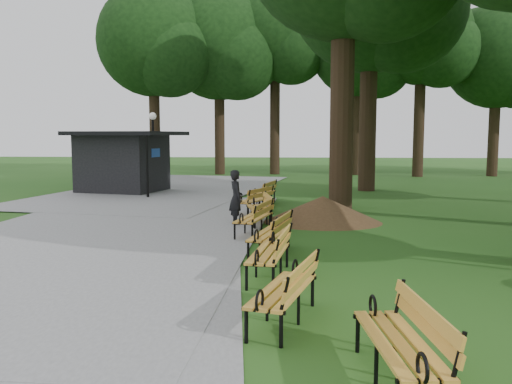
# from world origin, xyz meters

# --- Properties ---
(ground) EXTENTS (100.00, 100.00, 0.00)m
(ground) POSITION_xyz_m (0.00, 0.00, 0.00)
(ground) COLOR #204F16
(ground) RESTS_ON ground
(path) EXTENTS (12.00, 38.00, 0.06)m
(path) POSITION_xyz_m (-4.00, 3.00, 0.03)
(path) COLOR gray
(path) RESTS_ON ground
(person) EXTENTS (0.56, 0.66, 1.55)m
(person) POSITION_xyz_m (-0.73, 4.63, 0.78)
(person) COLOR black
(person) RESTS_ON ground
(kiosk) EXTENTS (5.00, 4.59, 2.67)m
(kiosk) POSITION_xyz_m (-6.65, 13.03, 1.34)
(kiosk) COLOR black
(kiosk) RESTS_ON ground
(lamp_post) EXTENTS (0.32, 0.32, 3.50)m
(lamp_post) POSITION_xyz_m (-5.24, 12.96, 2.48)
(lamp_post) COLOR black
(lamp_post) RESTS_ON ground
(dirt_mound) EXTENTS (2.86, 2.86, 0.76)m
(dirt_mound) POSITION_xyz_m (1.72, 5.31, 0.38)
(dirt_mound) COLOR #47301C
(dirt_mound) RESTS_ON ground
(bench_0) EXTENTS (0.84, 1.96, 0.88)m
(bench_0) POSITION_xyz_m (1.90, -4.79, 0.44)
(bench_0) COLOR gold
(bench_0) RESTS_ON ground
(bench_1) EXTENTS (1.12, 2.00, 0.88)m
(bench_1) POSITION_xyz_m (0.71, -3.08, 0.44)
(bench_1) COLOR gold
(bench_1) RESTS_ON ground
(bench_2) EXTENTS (0.87, 1.97, 0.88)m
(bench_2) POSITION_xyz_m (0.42, -0.83, 0.44)
(bench_2) COLOR gold
(bench_2) RESTS_ON ground
(bench_3) EXTENTS (1.04, 1.99, 0.88)m
(bench_3) POSITION_xyz_m (0.36, 0.99, 0.44)
(bench_3) COLOR gold
(bench_3) RESTS_ON ground
(bench_4) EXTENTS (1.03, 1.99, 0.88)m
(bench_4) POSITION_xyz_m (-0.14, 3.16, 0.44)
(bench_4) COLOR gold
(bench_4) RESTS_ON ground
(bench_5) EXTENTS (0.99, 1.99, 0.88)m
(bench_5) POSITION_xyz_m (-0.09, 4.75, 0.44)
(bench_5) COLOR gold
(bench_5) RESTS_ON ground
(bench_6) EXTENTS (1.34, 2.00, 0.88)m
(bench_6) POSITION_xyz_m (-0.39, 6.82, 0.44)
(bench_6) COLOR gold
(bench_6) RESTS_ON ground
(bench_7) EXTENTS (1.03, 1.99, 0.88)m
(bench_7) POSITION_xyz_m (-0.22, 9.01, 0.44)
(bench_7) COLOR gold
(bench_7) RESTS_ON ground
(tree_backdrop) EXTENTS (36.24, 9.24, 16.13)m
(tree_backdrop) POSITION_xyz_m (7.09, 23.19, 8.07)
(tree_backdrop) COLOR black
(tree_backdrop) RESTS_ON ground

